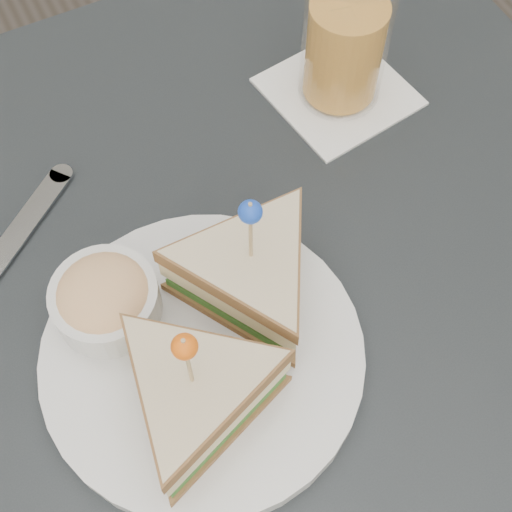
# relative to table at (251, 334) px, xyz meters

# --- Properties ---
(ground_plane) EXTENTS (3.50, 3.50, 0.00)m
(ground_plane) POSITION_rel_table_xyz_m (0.00, 0.00, -0.67)
(ground_plane) COLOR #3F3833
(table) EXTENTS (0.80, 0.80, 0.75)m
(table) POSITION_rel_table_xyz_m (0.00, 0.00, 0.00)
(table) COLOR black
(table) RESTS_ON ground
(plate_meal) EXTENTS (0.31, 0.30, 0.15)m
(plate_meal) POSITION_rel_table_xyz_m (-0.05, -0.03, 0.12)
(plate_meal) COLOR silver
(plate_meal) RESTS_ON table
(drink_set) EXTENTS (0.14, 0.14, 0.16)m
(drink_set) POSITION_rel_table_xyz_m (0.18, 0.17, 0.15)
(drink_set) COLOR white
(drink_set) RESTS_ON table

